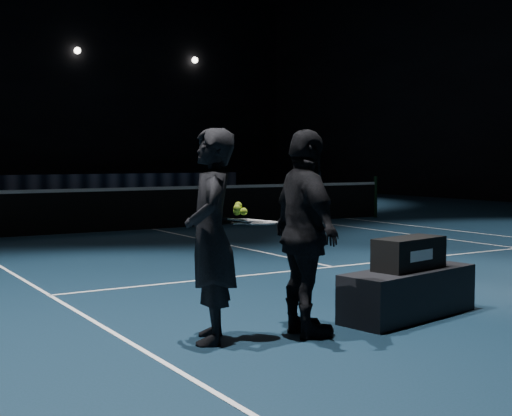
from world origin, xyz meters
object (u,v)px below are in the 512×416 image
Objects in this scene: player_a at (211,236)px; player_b at (306,233)px; racket_lower at (262,223)px; racket_bag at (409,253)px; tennis_balls at (240,210)px; racket_upper at (255,221)px; player_bench at (408,293)px.

player_a is 0.85m from player_b.
player_a is 0.46m from racket_lower.
racket_bag is 2.15m from player_a.
racket_bag is 1.95m from tennis_balls.
player_a is 0.42m from racket_upper.
racket_lower is (-1.70, 0.05, 0.38)m from racket_bag.
racket_upper reaches higher than racket_bag.
player_a is (-2.12, 0.19, 0.68)m from player_bench.
player_a reaches higher than racket_bag.
racket_upper is (0.39, -0.09, 0.11)m from player_a.
player_bench is 2.24m from player_a.
racket_upper reaches higher than racket_lower.
player_bench is 0.40m from racket_bag.
player_bench is at bearing 16.59° from racket_lower.
racket_lower is 0.07m from racket_upper.
racket_bag is at bearing 112.24° from player_a.
player_bench is 2.35× the size of racket_lower.
player_bench is at bearing -3.46° from tennis_balls.
player_b reaches higher than racket_lower.
tennis_balls is at bearing 165.68° from racket_bag.
tennis_balls is (-1.88, 0.11, 0.90)m from player_bench.
player_bench is 1.91m from racket_upper.
player_bench is 1.48m from player_b.
racket_upper is (-0.41, 0.18, 0.11)m from player_b.
player_b is (-1.32, -0.08, 0.28)m from racket_bag.
player_a is 0.34m from tennis_balls.
racket_bag is 1.74m from racket_lower.
player_b is at bearing -9.08° from racket_upper.
tennis_balls is at bearing 81.35° from player_b.
racket_lower is (-0.38, 0.12, 0.10)m from player_b.
racket_bag is at bearing -76.62° from player_b.
player_b is at bearing 172.49° from player_bench.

